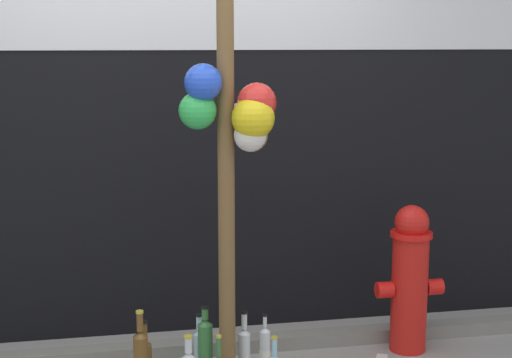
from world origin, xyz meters
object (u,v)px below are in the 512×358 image
fire_hydrant (410,278)px  bottle_3 (244,350)px  memorial_post (233,71)px  bottle_6 (199,347)px  bottle_0 (265,351)px  bottle_4 (205,347)px  bottle_5 (141,358)px

fire_hydrant → bottle_3: 1.04m
memorial_post → bottle_3: size_ratio=8.13×
bottle_6 → memorial_post: bearing=-55.5°
fire_hydrant → bottle_0: size_ratio=2.53×
fire_hydrant → bottle_4: (-1.20, -0.16, -0.26)m
fire_hydrant → bottle_6: bearing=-178.8°
bottle_0 → bottle_3: (-0.11, 0.01, 0.02)m
bottle_4 → bottle_0: bearing=-1.6°
bottle_0 → bottle_4: (-0.32, 0.01, 0.04)m
bottle_0 → bottle_6: size_ratio=1.09×
bottle_5 → bottle_4: bearing=12.9°
bottle_3 → bottle_6: bottle_3 is taller
fire_hydrant → bottle_5: (-1.54, -0.24, -0.26)m
bottle_5 → bottle_6: 0.39m
bottle_4 → bottle_5: size_ratio=0.94×
memorial_post → bottle_6: bearing=124.5°
bottle_0 → bottle_6: bottle_0 is taller
bottle_6 → bottle_5: bearing=-146.7°
fire_hydrant → bottle_6: 1.25m
fire_hydrant → bottle_6: fire_hydrant is taller
bottle_3 → bottle_6: size_ratio=1.16×
memorial_post → bottle_0: bearing=25.1°
bottle_0 → bottle_4: size_ratio=0.84×
fire_hydrant → bottle_4: 1.24m
fire_hydrant → bottle_0: fire_hydrant is taller
bottle_0 → bottle_6: bearing=156.7°
memorial_post → bottle_6: memorial_post is taller
bottle_0 → bottle_5: bearing=-174.0°
bottle_6 → fire_hydrant: bearing=1.2°
bottle_0 → bottle_5: (-0.66, -0.07, 0.04)m
bottle_6 → bottle_3: bearing=-31.2°
fire_hydrant → bottle_5: bearing=-171.2°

